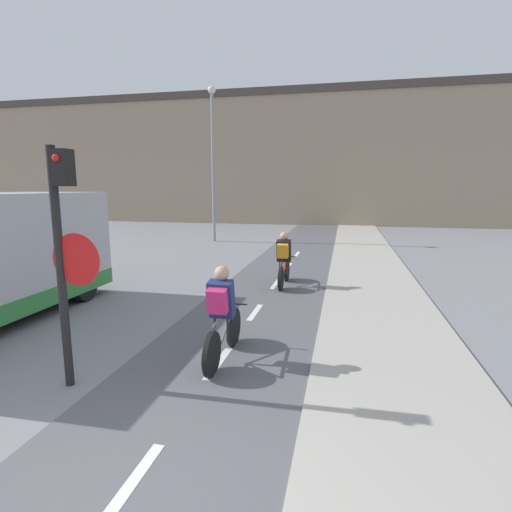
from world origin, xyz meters
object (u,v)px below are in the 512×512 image
Objects in this scene: traffic_light_pole at (64,242)px; cyclist_near at (222,316)px; cyclist_far at (284,260)px; street_lamp_far at (213,149)px.

traffic_light_pole is 2.38m from cyclist_near.
cyclist_far is at bearing 87.49° from cyclist_near.
cyclist_near is at bearing -71.07° from street_lamp_far.
street_lamp_far is 10.01m from cyclist_far.
traffic_light_pole reaches higher than cyclist_far.
street_lamp_far is 4.22× the size of cyclist_far.
traffic_light_pole is 0.43× the size of street_lamp_far.
cyclist_near is at bearing -92.51° from cyclist_far.
cyclist_far is (1.89, 5.91, -1.22)m from traffic_light_pole.
cyclist_far is at bearing -60.30° from street_lamp_far.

